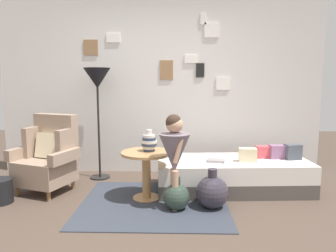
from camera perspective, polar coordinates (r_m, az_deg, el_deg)
The scene contains 17 objects.
ground_plane at distance 3.22m, azimuth -3.28°, elevation -17.60°, with size 12.00×12.00×0.00m, color #4C3D33.
gallery_wall at distance 4.85m, azimuth -1.45°, elevation 6.98°, with size 4.80×0.12×2.60m.
rug at distance 3.77m, azimuth -2.49°, elevation -13.57°, with size 1.66×1.47×0.01m, color #333842.
armchair at distance 4.34m, azimuth -20.58°, elevation -5.18°, with size 0.88×0.77×0.97m.
daybed at distance 4.22m, azimuth 11.41°, elevation -8.54°, with size 1.94×0.91×0.40m.
pillow_head at distance 4.38m, azimuth 21.42°, elevation -4.33°, with size 0.19×0.12×0.19m, color #474C56.
pillow_mid at distance 4.36m, azimuth 18.87°, elevation -4.39°, with size 0.18×0.12×0.17m, color gray.
pillow_back at distance 4.35m, azimuth 16.69°, elevation -4.46°, with size 0.19×0.12×0.15m, color #D64C56.
pillow_extra at distance 4.09m, azimuth 14.06°, elevation -5.03°, with size 0.22×0.12×0.17m, color beige.
side_table at distance 3.79m, azimuth -3.89°, elevation -6.97°, with size 0.59×0.59×0.57m.
vase_striped at distance 3.76m, azimuth -3.38°, elevation -2.94°, with size 0.18×0.18×0.26m.
floor_lamp at distance 4.59m, azimuth -12.52°, elevation 7.42°, with size 0.37×0.37×1.57m.
person_child at distance 3.42m, azimuth 1.16°, elevation -4.31°, with size 0.34×0.34×1.05m.
book_on_daybed at distance 4.02m, azimuth 8.54°, elevation -6.12°, with size 0.22×0.16×0.03m, color gray.
demijohn_near at distance 3.55m, azimuth 1.53°, elevation -12.49°, with size 0.29×0.29×0.37m.
demijohn_far at distance 3.61m, azimuth 7.89°, elevation -11.60°, with size 0.36×0.36×0.45m.
magazine_basket at distance 4.21m, azimuth -27.83°, elevation -10.26°, with size 0.28×0.28×0.28m, color black.
Camera 1 is at (0.25, -2.89, 1.39)m, focal length 34.10 mm.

